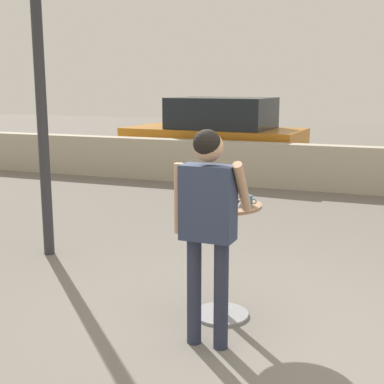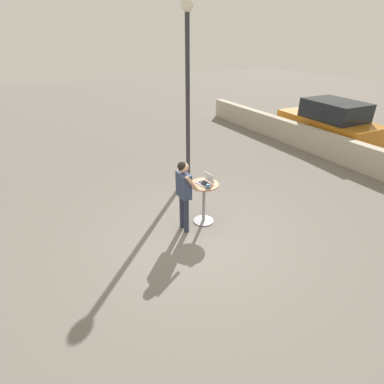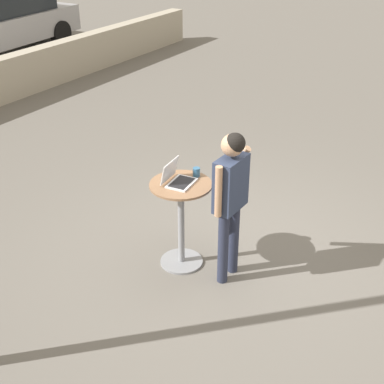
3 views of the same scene
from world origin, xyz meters
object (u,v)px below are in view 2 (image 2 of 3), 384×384
(cafe_table, at_px, (204,199))
(laptop, at_px, (206,181))
(coffee_mug, at_px, (208,186))
(parked_car_further_down, at_px, (329,122))
(street_lamp, at_px, (188,73))
(standing_person, at_px, (184,188))

(cafe_table, xyz_separation_m, laptop, (-0.01, 0.04, 0.43))
(cafe_table, height_order, laptop, laptop)
(laptop, bearing_deg, coffee_mug, -20.70)
(cafe_table, bearing_deg, parked_car_further_down, 108.45)
(street_lamp, bearing_deg, standing_person, -30.75)
(cafe_table, height_order, standing_person, standing_person)
(parked_car_further_down, xyz_separation_m, street_lamp, (0.00, -6.28, 2.16))
(coffee_mug, relative_size, street_lamp, 0.02)
(parked_car_further_down, bearing_deg, street_lamp, -89.99)
(laptop, xyz_separation_m, coffee_mug, (0.23, -0.09, -0.00))
(parked_car_further_down, bearing_deg, standing_person, -72.37)
(coffee_mug, distance_m, parked_car_further_down, 7.71)
(laptop, bearing_deg, standing_person, -83.75)
(standing_person, xyz_separation_m, parked_car_further_down, (-2.46, 7.74, -0.22))
(laptop, height_order, street_lamp, street_lamp)
(laptop, height_order, parked_car_further_down, parked_car_further_down)
(standing_person, relative_size, parked_car_further_down, 0.41)
(standing_person, xyz_separation_m, street_lamp, (-2.46, 1.46, 1.94))
(cafe_table, distance_m, standing_person, 0.70)
(laptop, bearing_deg, parked_car_further_down, 108.51)
(cafe_table, relative_size, coffee_mug, 8.90)
(laptop, bearing_deg, cafe_table, -82.26)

